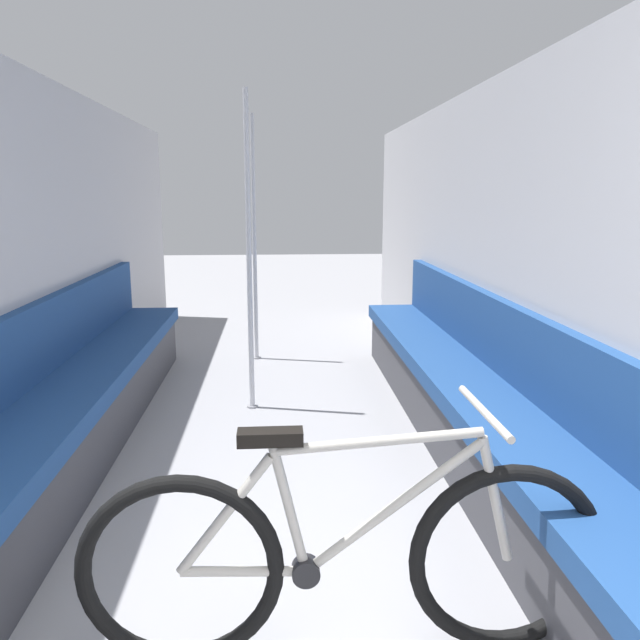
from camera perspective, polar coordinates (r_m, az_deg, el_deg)
wall_left at (r=3.62m, az=-27.18°, el=3.85°), size 0.10×8.82×2.19m
wall_right at (r=3.59m, az=18.46°, el=4.50°), size 0.10×8.82×2.19m
bench_seat_row_left at (r=3.80m, az=-21.73°, el=-7.59°), size 0.47×4.39×0.90m
bench_seat_row_right at (r=3.79m, az=13.32°, el=-7.14°), size 0.47×4.39×0.90m
bicycle at (r=2.14m, az=2.40°, el=-20.96°), size 1.71×0.46×0.85m
grab_pole_near at (r=4.28m, az=-6.50°, el=5.53°), size 0.08×0.08×2.17m
grab_pole_far at (r=5.61m, az=-6.02°, el=6.96°), size 0.08×0.08×2.17m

